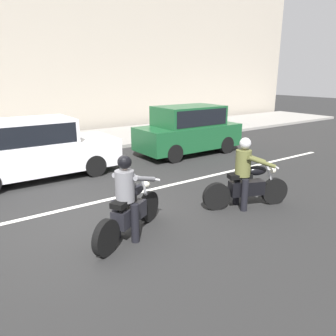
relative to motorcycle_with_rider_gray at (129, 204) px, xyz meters
name	(u,v)px	position (x,y,z in m)	size (l,w,h in m)	color
ground_plane	(89,222)	(-0.39, 1.04, -0.65)	(80.00, 80.00, 0.00)	black
sidewalk_slab	(11,149)	(-0.39, 9.04, -0.58)	(40.00, 4.40, 0.14)	gray
lane_marking_stripe	(96,202)	(0.16, 1.94, -0.64)	(18.00, 0.14, 0.01)	silver
motorcycle_with_rider_gray	(129,204)	(0.00, 0.00, 0.00)	(1.89, 1.15, 1.58)	black
motorcycle_with_rider_olive	(246,179)	(2.84, -0.25, 0.01)	(1.95, 0.96, 1.60)	black
parked_sedan_white	(33,149)	(-0.52, 4.71, 0.24)	(4.59, 1.82, 1.72)	silver
parked_hatchback_forest_green	(188,129)	(5.05, 4.59, 0.29)	(3.98, 1.76, 1.80)	#164C28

